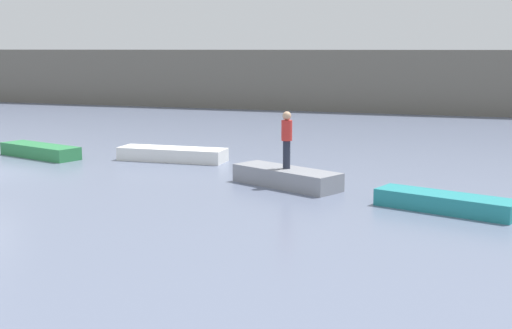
# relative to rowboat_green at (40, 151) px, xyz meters

# --- Properties ---
(embankment_wall) EXTENTS (80.00, 1.20, 3.95)m
(embankment_wall) POSITION_rel_rowboat_green_xyz_m (0.23, 22.42, 1.74)
(embankment_wall) COLOR #666056
(embankment_wall) RESTS_ON ground_plane
(rowboat_green) EXTENTS (3.71, 2.04, 0.47)m
(rowboat_green) POSITION_rel_rowboat_green_xyz_m (0.00, 0.00, 0.00)
(rowboat_green) COLOR #2D7F47
(rowboat_green) RESTS_ON ground_plane
(rowboat_white) EXTENTS (3.99, 1.28, 0.48)m
(rowboat_white) POSITION_rel_rowboat_green_xyz_m (5.07, 0.87, 0.00)
(rowboat_white) COLOR white
(rowboat_white) RESTS_ON ground_plane
(rowboat_grey) EXTENTS (3.60, 2.45, 0.54)m
(rowboat_grey) POSITION_rel_rowboat_green_xyz_m (10.35, -2.34, 0.03)
(rowboat_grey) COLOR gray
(rowboat_grey) RESTS_ON ground_plane
(rowboat_teal) EXTENTS (3.63, 1.98, 0.44)m
(rowboat_teal) POSITION_rel_rowboat_green_xyz_m (15.02, -4.06, -0.02)
(rowboat_teal) COLOR teal
(rowboat_teal) RESTS_ON ground_plane
(person_red_shirt) EXTENTS (0.32, 0.32, 1.69)m
(person_red_shirt) POSITION_rel_rowboat_green_xyz_m (10.35, -2.34, 1.26)
(person_red_shirt) COLOR #232838
(person_red_shirt) RESTS_ON rowboat_grey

